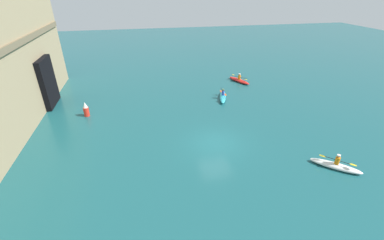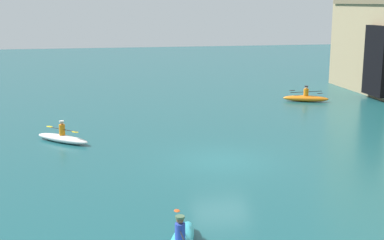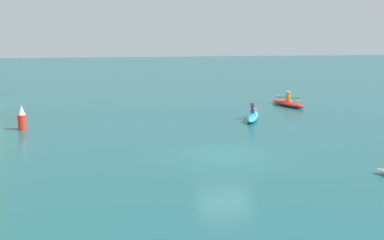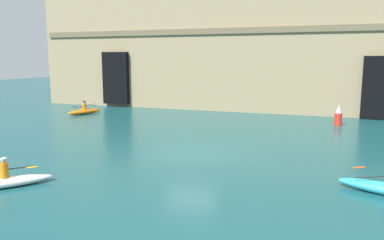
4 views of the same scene
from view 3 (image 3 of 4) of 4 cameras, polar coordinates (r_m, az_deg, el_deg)
name	(u,v)px [view 3 (image 3 of 4)]	position (r m, az deg, el deg)	size (l,w,h in m)	color
ground_plane	(225,156)	(25.17, 3.54, -3.82)	(120.00, 120.00, 0.00)	#195156
kayak_red	(288,103)	(39.19, 10.21, 1.78)	(3.47, 2.05, 1.07)	red
kayak_cyan	(253,116)	(33.69, 6.49, 0.40)	(3.37, 1.67, 1.11)	#33B2C6
marker_buoy	(22,119)	(32.12, -17.68, 0.15)	(0.50, 0.50, 1.41)	red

